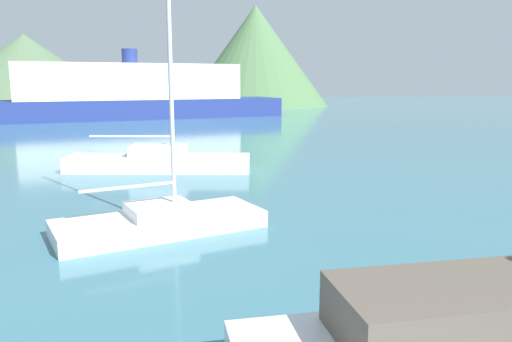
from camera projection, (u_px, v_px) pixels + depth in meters
sailboat_inner at (161, 219)px, 14.01m from camera, size 6.13×3.79×9.17m
sailboat_middle at (159, 160)px, 23.41m from camera, size 8.76×3.79×11.09m
ferry_distant at (131, 94)px, 55.68m from camera, size 34.84×13.48×7.63m
hill_west at (26, 71)px, 79.86m from camera, size 33.03×33.03×11.47m
hill_central at (256, 56)px, 83.28m from camera, size 24.31×24.31×16.41m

